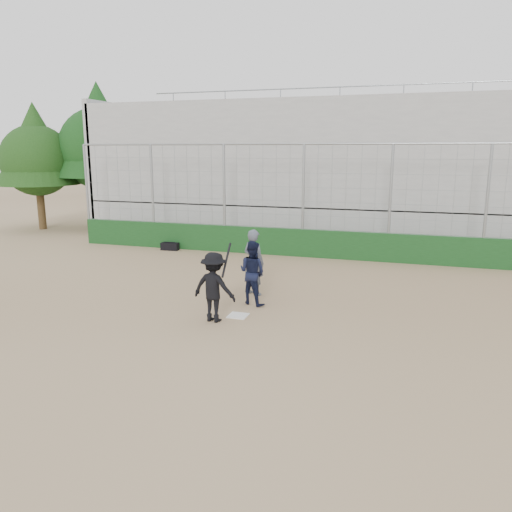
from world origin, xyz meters
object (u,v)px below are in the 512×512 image
(umpire, at_px, (254,265))
(batter_at_plate, at_px, (214,287))
(equipment_bag, at_px, (170,246))
(catcher_crouched, at_px, (252,283))

(umpire, bearing_deg, batter_at_plate, 107.59)
(batter_at_plate, height_order, umpire, batter_at_plate)
(batter_at_plate, bearing_deg, equipment_bag, 123.79)
(batter_at_plate, xyz_separation_m, umpire, (0.21, 2.29, 0.00))
(equipment_bag, bearing_deg, catcher_crouched, -47.45)
(batter_at_plate, bearing_deg, umpire, 84.79)
(batter_at_plate, distance_m, equipment_bag, 8.51)
(batter_at_plate, height_order, catcher_crouched, batter_at_plate)
(umpire, distance_m, equipment_bag, 6.88)
(batter_at_plate, height_order, equipment_bag, batter_at_plate)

